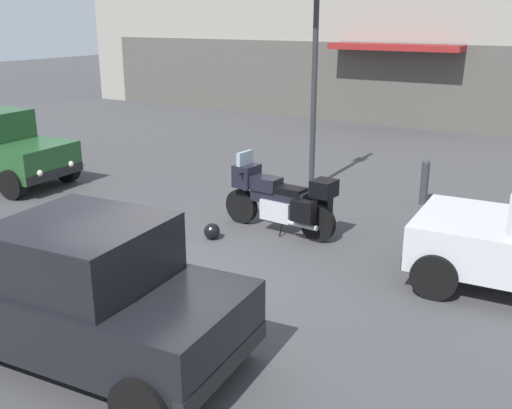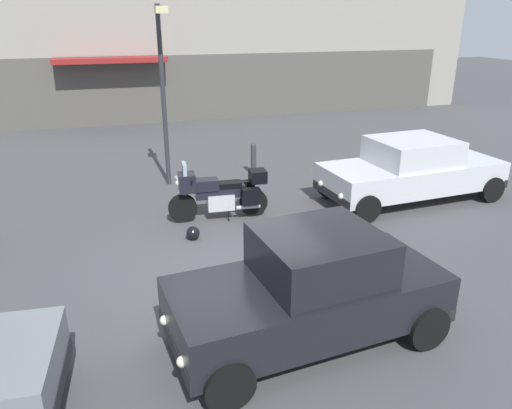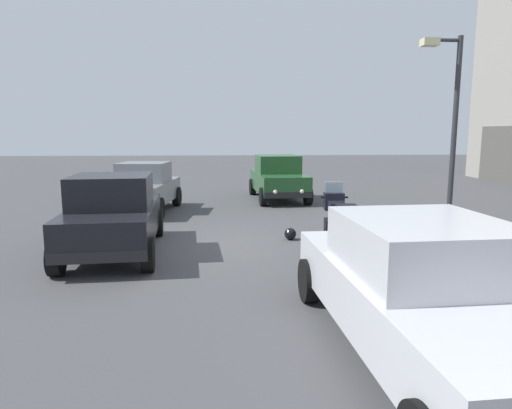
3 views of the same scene
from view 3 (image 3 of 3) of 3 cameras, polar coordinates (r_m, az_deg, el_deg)
name	(u,v)px [view 3 (image 3 of 3)]	position (r m, az deg, el deg)	size (l,w,h in m)	color
ground_plane	(217,246)	(10.06, -4.97, -5.21)	(80.00, 80.00, 0.00)	#424244
motorcycle	(339,220)	(9.86, 10.40, -1.94)	(2.26, 0.80, 1.36)	black
helmet	(290,234)	(10.57, 4.36, -3.72)	(0.28, 0.28, 0.28)	black
car_hatchback_near	(278,178)	(16.85, 2.80, 3.39)	(3.96, 2.04, 1.64)	#235128
car_sedan_far	(423,289)	(5.34, 20.37, -10.04)	(4.65, 2.14, 1.56)	silver
car_compact_side	(145,188)	(14.55, -13.89, 2.07)	(3.58, 1.98, 1.56)	slate
car_wagon_end	(114,215)	(9.71, -17.54, -1.25)	(3.98, 2.09, 1.64)	black
streetlamp_curbside	(449,118)	(11.35, 23.22, 10.07)	(0.28, 0.94, 4.61)	#2D2D33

